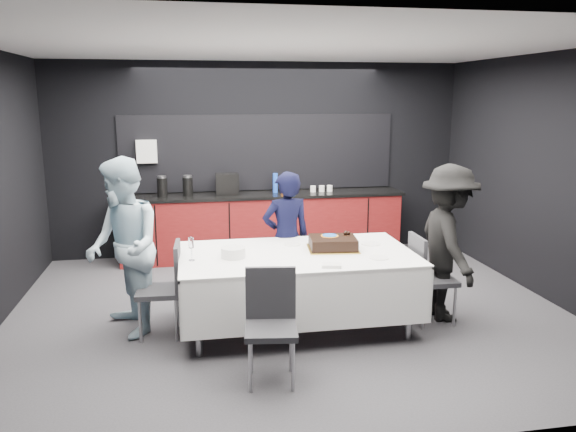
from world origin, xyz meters
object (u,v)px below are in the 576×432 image
object	(u,v)px
person_center	(286,238)
champagne_flute	(191,244)
person_right	(448,243)
person_left	(123,248)
chair_near	(271,316)
chair_left	(167,283)
party_table	(297,266)
chair_right	(426,272)
plate_stack	(233,252)
cake_assembly	(333,243)

from	to	relation	value
person_center	champagne_flute	bearing A→B (deg)	28.80
person_right	person_left	bearing A→B (deg)	91.03
chair_near	chair_left	bearing A→B (deg)	130.27
party_table	person_right	bearing A→B (deg)	-1.75
person_center	chair_right	bearing A→B (deg)	140.83
plate_stack	chair_near	distance (m)	1.02
person_right	party_table	bearing A→B (deg)	92.72
cake_assembly	plate_stack	bearing A→B (deg)	-173.47
plate_stack	chair_near	size ratio (longest dim) A/B	0.26
person_right	chair_near	bearing A→B (deg)	119.87
chair_left	person_center	world-z (taller)	person_center
chair_right	person_center	size ratio (longest dim) A/B	0.61
party_table	person_center	distance (m)	0.70
plate_stack	chair_left	size ratio (longest dim) A/B	0.26
cake_assembly	person_center	xyz separation A→B (m)	(-0.37, 0.62, -0.09)
champagne_flute	chair_left	distance (m)	0.49
champagne_flute	chair_near	distance (m)	1.18
chair_left	chair_near	bearing A→B (deg)	-49.73
party_table	chair_left	world-z (taller)	chair_left
cake_assembly	person_center	distance (m)	0.73
chair_left	chair_near	distance (m)	1.35
party_table	person_center	bearing A→B (deg)	88.73
champagne_flute	person_right	size ratio (longest dim) A/B	0.14
party_table	champagne_flute	bearing A→B (deg)	-175.25
chair_right	person_center	distance (m)	1.56
champagne_flute	chair_left	world-z (taller)	champagne_flute
cake_assembly	champagne_flute	bearing A→B (deg)	-173.83
cake_assembly	person_right	world-z (taller)	person_right
plate_stack	person_left	distance (m)	1.06
party_table	person_left	xyz separation A→B (m)	(-1.68, 0.15, 0.23)
cake_assembly	person_right	bearing A→B (deg)	-5.54
chair_near	person_right	world-z (taller)	person_right
plate_stack	person_right	distance (m)	2.23
chair_left	plate_stack	bearing A→B (deg)	-6.81
person_center	person_left	bearing A→B (deg)	10.06
cake_assembly	chair_near	bearing A→B (deg)	-126.87
cake_assembly	chair_right	world-z (taller)	cake_assembly
chair_near	person_left	xyz separation A→B (m)	(-1.27, 1.15, 0.34)
chair_near	person_right	size ratio (longest dim) A/B	0.57
person_center	person_right	xyz separation A→B (m)	(1.57, -0.74, 0.06)
chair_left	party_table	bearing A→B (deg)	-1.22
person_center	party_table	bearing A→B (deg)	81.02
cake_assembly	chair_near	distance (m)	1.37
champagne_flute	person_right	world-z (taller)	person_right
party_table	plate_stack	bearing A→B (deg)	-175.56
party_table	cake_assembly	size ratio (longest dim) A/B	4.26
plate_stack	chair_left	world-z (taller)	chair_left
champagne_flute	chair_right	distance (m)	2.41
plate_stack	chair_left	distance (m)	0.71
party_table	champagne_flute	size ratio (longest dim) A/B	10.36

